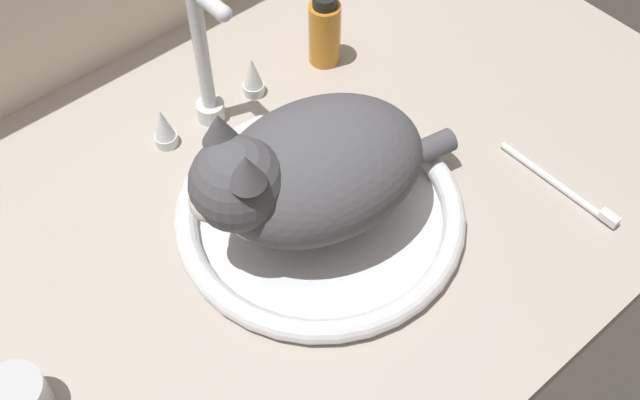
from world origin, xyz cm
name	(u,v)px	position (x,y,z in cm)	size (l,w,h in cm)	color
countertop	(318,189)	(0.00, 0.00, 1.50)	(116.22, 76.78, 3.00)	#ADA399
sink_basin	(320,213)	(-3.73, -4.77, 4.32)	(37.22, 37.22, 2.95)	white
faucet	(207,74)	(-3.73, 18.54, 11.72)	(18.56, 9.62, 23.76)	silver
cat	(304,173)	(-5.86, -4.34, 13.68)	(36.31, 24.00, 18.81)	#4C4C51
amber_bottle	(325,31)	(16.50, 17.71, 8.61)	(4.81, 4.81, 11.93)	#C67A23
metal_jar	(18,399)	(-44.92, -3.35, 5.78)	(6.73, 6.73, 5.53)	#B2B5BA
toothbrush	(560,185)	(23.75, -21.76, 3.61)	(1.43, 18.76, 1.70)	silver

